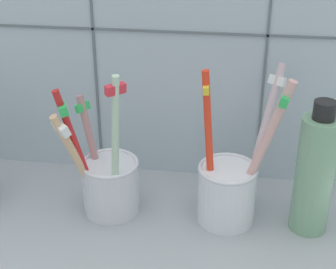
# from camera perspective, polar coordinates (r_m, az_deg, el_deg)

# --- Properties ---
(counter_slab) EXTENTS (0.64, 0.22, 0.02)m
(counter_slab) POSITION_cam_1_polar(r_m,az_deg,el_deg) (0.65, -0.14, -9.94)
(counter_slab) COLOR #9EA3A8
(counter_slab) RESTS_ON ground
(tile_wall_back) EXTENTS (0.64, 0.02, 0.45)m
(tile_wall_back) POSITION_cam_1_polar(r_m,az_deg,el_deg) (0.65, 1.27, 11.84)
(tile_wall_back) COLOR #B2C1CC
(tile_wall_back) RESTS_ON ground
(toothbrush_cup_left) EXTENTS (0.09, 0.08, 0.19)m
(toothbrush_cup_left) POSITION_cam_1_polar(r_m,az_deg,el_deg) (0.63, -6.52, -5.00)
(toothbrush_cup_left) COLOR silver
(toothbrush_cup_left) RESTS_ON counter_slab
(toothbrush_cup_right) EXTENTS (0.10, 0.11, 0.19)m
(toothbrush_cup_right) POSITION_cam_1_polar(r_m,az_deg,el_deg) (0.62, 6.70, -5.60)
(toothbrush_cup_right) COLOR white
(toothbrush_cup_right) RESTS_ON counter_slab
(soap_bottle) EXTENTS (0.04, 0.04, 0.16)m
(soap_bottle) POSITION_cam_1_polar(r_m,az_deg,el_deg) (0.61, 15.69, -4.07)
(soap_bottle) COLOR #79A782
(soap_bottle) RESTS_ON counter_slab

